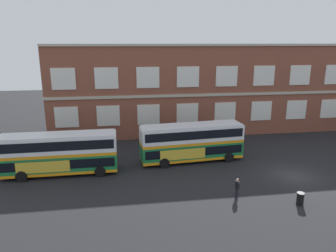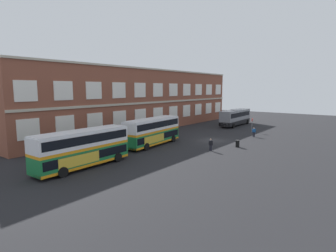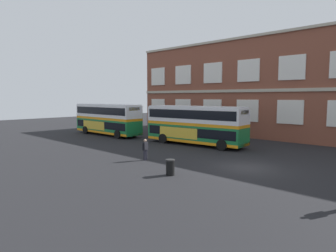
{
  "view_description": "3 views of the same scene",
  "coord_description": "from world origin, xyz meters",
  "px_view_note": "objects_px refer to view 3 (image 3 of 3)",
  "views": [
    {
      "loc": [
        -16.21,
        -26.25,
        12.63
      ],
      "look_at": [
        -11.9,
        3.25,
        4.62
      ],
      "focal_mm": 33.77,
      "sensor_mm": 36.0,
      "label": 1
    },
    {
      "loc": [
        -39.94,
        -21.08,
        8.53
      ],
      "look_at": [
        -9.22,
        2.37,
        3.21
      ],
      "focal_mm": 29.41,
      "sensor_mm": 36.0,
      "label": 2
    },
    {
      "loc": [
        10.39,
        -18.92,
        5.01
      ],
      "look_at": [
        -10.11,
        2.47,
        2.12
      ],
      "focal_mm": 31.85,
      "sensor_mm": 36.0,
      "label": 3
    }
  ],
  "objects_px": {
    "double_decker_near": "(107,119)",
    "station_litter_bin": "(170,167)",
    "double_decker_middle": "(195,124)",
    "second_passenger": "(145,149)"
  },
  "relations": [
    {
      "from": "station_litter_bin",
      "to": "double_decker_near",
      "type": "bearing_deg",
      "value": 155.59
    },
    {
      "from": "double_decker_near",
      "to": "station_litter_bin",
      "type": "bearing_deg",
      "value": -24.41
    },
    {
      "from": "second_passenger",
      "to": "double_decker_near",
      "type": "bearing_deg",
      "value": 155.17
    },
    {
      "from": "double_decker_near",
      "to": "double_decker_middle",
      "type": "distance_m",
      "value": 13.56
    },
    {
      "from": "double_decker_near",
      "to": "second_passenger",
      "type": "bearing_deg",
      "value": -24.83
    },
    {
      "from": "station_litter_bin",
      "to": "double_decker_middle",
      "type": "bearing_deg",
      "value": 121.33
    },
    {
      "from": "double_decker_middle",
      "to": "station_litter_bin",
      "type": "height_order",
      "value": "double_decker_middle"
    },
    {
      "from": "double_decker_middle",
      "to": "station_litter_bin",
      "type": "distance_m",
      "value": 12.62
    },
    {
      "from": "double_decker_middle",
      "to": "second_passenger",
      "type": "distance_m",
      "value": 9.06
    },
    {
      "from": "double_decker_middle",
      "to": "station_litter_bin",
      "type": "relative_size",
      "value": 10.86
    }
  ]
}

